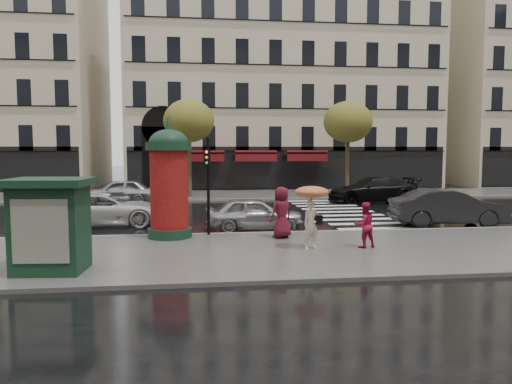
{
  "coord_description": "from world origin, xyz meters",
  "views": [
    {
      "loc": [
        -1.83,
        -15.91,
        3.38
      ],
      "look_at": [
        0.41,
        1.5,
        1.83
      ],
      "focal_mm": 35.0,
      "sensor_mm": 36.0,
      "label": 1
    }
  ],
  "objects": [
    {
      "name": "near_kerb",
      "position": [
        0.0,
        3.0,
        0.07
      ],
      "size": [
        90.0,
        0.25,
        0.14
      ],
      "primitive_type": "cube",
      "color": "slate",
      "rests_on": "ground"
    },
    {
      "name": "tree_far_left",
      "position": [
        -2.0,
        18.0,
        5.17
      ],
      "size": [
        3.4,
        3.4,
        6.64
      ],
      "color": "#38281C",
      "rests_on": "ground"
    },
    {
      "name": "newsstand",
      "position": [
        -5.54,
        -2.36,
        1.39
      ],
      "size": [
        2.19,
        1.89,
        2.47
      ],
      "color": "#12301F",
      "rests_on": "near_sidewalk"
    },
    {
      "name": "man_burgundy",
      "position": [
        1.38,
        1.76,
        1.05
      ],
      "size": [
        1.08,
        0.96,
        1.86
      ],
      "primitive_type": "imported",
      "rotation": [
        0.0,
        0.0,
        3.65
      ],
      "color": "#52101D",
      "rests_on": "near_sidewalk"
    },
    {
      "name": "car_darkgrey",
      "position": [
        9.19,
        4.33,
        0.81
      ],
      "size": [
        5.01,
        2.09,
        1.61
      ],
      "primitive_type": "imported",
      "rotation": [
        0.0,
        0.0,
        1.49
      ],
      "color": "black",
      "rests_on": "ground"
    },
    {
      "name": "far_sidewalk",
      "position": [
        0.0,
        19.0,
        0.06
      ],
      "size": [
        90.0,
        6.0,
        0.12
      ],
      "primitive_type": "cube",
      "color": "#474744",
      "rests_on": "ground"
    },
    {
      "name": "woman_red",
      "position": [
        3.76,
        -0.33,
        0.87
      ],
      "size": [
        0.82,
        0.69,
        1.5
      ],
      "primitive_type": "imported",
      "rotation": [
        0.0,
        0.0,
        3.32
      ],
      "color": "#A4143A",
      "rests_on": "near_sidewalk"
    },
    {
      "name": "far_kerb",
      "position": [
        0.0,
        16.0,
        0.07
      ],
      "size": [
        90.0,
        0.25,
        0.14
      ],
      "primitive_type": "cube",
      "color": "slate",
      "rests_on": "ground"
    },
    {
      "name": "car_far_silver",
      "position": [
        -6.26,
        15.0,
        0.76
      ],
      "size": [
        4.52,
        1.96,
        1.52
      ],
      "primitive_type": "imported",
      "rotation": [
        0.0,
        0.0,
        -1.53
      ],
      "color": "#9F9FA3",
      "rests_on": "ground"
    },
    {
      "name": "traffic_light",
      "position": [
        -1.24,
        2.73,
        2.33
      ],
      "size": [
        0.26,
        0.36,
        3.65
      ],
      "color": "black",
      "rests_on": "near_sidewalk"
    },
    {
      "name": "car_white",
      "position": [
        -5.57,
        6.2,
        0.72
      ],
      "size": [
        5.28,
        2.68,
        1.43
      ],
      "primitive_type": "imported",
      "rotation": [
        0.0,
        0.0,
        1.63
      ],
      "color": "silver",
      "rests_on": "ground"
    },
    {
      "name": "morris_column",
      "position": [
        -2.66,
        2.4,
        2.25
      ],
      "size": [
        1.65,
        1.65,
        4.44
      ],
      "color": "#12301F",
      "rests_on": "near_sidewalk"
    },
    {
      "name": "car_black",
      "position": [
        9.31,
        13.76,
        0.81
      ],
      "size": [
        5.63,
        2.42,
        1.62
      ],
      "primitive_type": "imported",
      "rotation": [
        0.0,
        0.0,
        -1.54
      ],
      "color": "black",
      "rests_on": "ground"
    },
    {
      "name": "car_silver",
      "position": [
        0.68,
        4.2,
        0.69
      ],
      "size": [
        4.08,
        1.71,
        1.38
      ],
      "primitive_type": "imported",
      "rotation": [
        0.0,
        0.0,
        1.55
      ],
      "color": "#9F9FA3",
      "rests_on": "ground"
    },
    {
      "name": "ground",
      "position": [
        0.0,
        0.0,
        0.0
      ],
      "size": [
        160.0,
        160.0,
        0.0
      ],
      "primitive_type": "plane",
      "color": "black",
      "rests_on": "ground"
    },
    {
      "name": "near_sidewalk",
      "position": [
        0.0,
        -0.5,
        0.06
      ],
      "size": [
        90.0,
        7.0,
        0.12
      ],
      "primitive_type": "cube",
      "color": "#474744",
      "rests_on": "ground"
    },
    {
      "name": "zebra_crossing",
      "position": [
        6.0,
        9.6,
        0.01
      ],
      "size": [
        3.6,
        11.75,
        0.01
      ],
      "primitive_type": "cube",
      "color": "silver",
      "rests_on": "ground"
    },
    {
      "name": "woman_umbrella",
      "position": [
        1.98,
        -0.32,
        1.51
      ],
      "size": [
        1.1,
        1.1,
        2.11
      ],
      "color": "beige",
      "rests_on": "near_sidewalk"
    },
    {
      "name": "tree_far_right",
      "position": [
        9.0,
        18.0,
        5.17
      ],
      "size": [
        3.4,
        3.4,
        6.64
      ],
      "color": "#38281C",
      "rests_on": "ground"
    },
    {
      "name": "bldg_far_corner",
      "position": [
        6.0,
        30.0,
        11.31
      ],
      "size": [
        26.0,
        14.0,
        22.9
      ],
      "color": "#B7A88C",
      "rests_on": "ground"
    }
  ]
}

